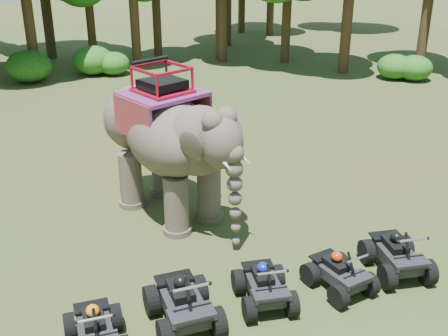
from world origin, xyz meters
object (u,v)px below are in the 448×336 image
(elephant, at_px, (167,142))
(atv_4, at_px, (398,250))
(atv_1, at_px, (183,297))
(atv_3, at_px, (340,268))
(atv_0, at_px, (95,325))
(atv_2, at_px, (264,281))

(elephant, bearing_deg, atv_4, -70.59)
(atv_1, distance_m, atv_3, 3.74)
(atv_0, relative_size, atv_4, 0.93)
(elephant, relative_size, atv_2, 3.30)
(elephant, height_order, atv_0, elephant)
(atv_0, bearing_deg, atv_1, 6.45)
(atv_1, distance_m, atv_2, 1.90)
(atv_2, xyz_separation_m, atv_3, (1.84, -0.16, -0.02))
(elephant, distance_m, atv_2, 5.27)
(atv_1, xyz_separation_m, atv_3, (3.74, -0.12, -0.12))
(atv_1, height_order, atv_4, atv_1)
(atv_4, bearing_deg, atv_0, -169.66)
(atv_0, height_order, atv_3, atv_0)
(atv_2, height_order, atv_4, atv_4)
(elephant, distance_m, atv_1, 5.35)
(atv_0, bearing_deg, elephant, 62.44)
(atv_2, relative_size, atv_3, 1.04)
(atv_3, bearing_deg, atv_1, 168.55)
(atv_4, bearing_deg, atv_1, -170.65)
(atv_0, height_order, atv_4, atv_4)
(atv_2, distance_m, atv_3, 1.85)
(atv_0, relative_size, atv_2, 1.00)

